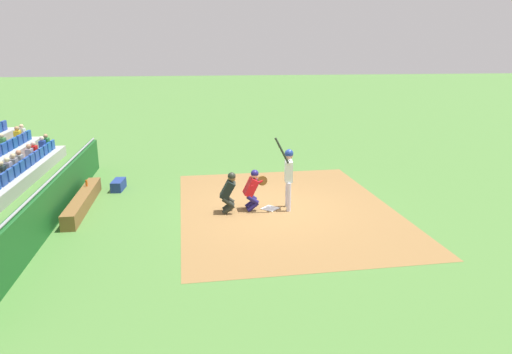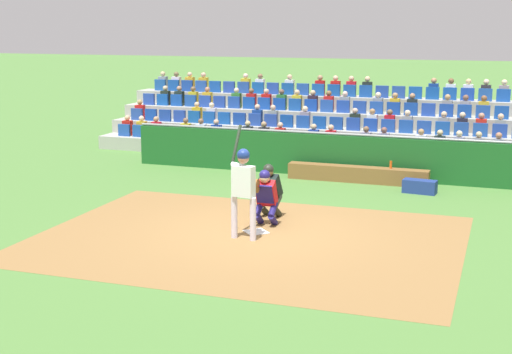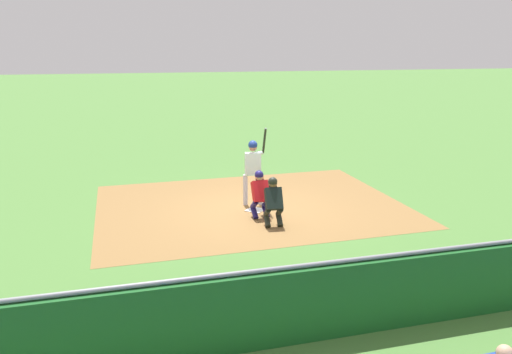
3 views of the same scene
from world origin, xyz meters
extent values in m
plane|color=#4B7B37|center=(0.00, 0.00, 0.00)|extent=(160.00, 160.00, 0.00)
cube|color=olive|center=(0.00, 0.50, 0.00)|extent=(8.64, 6.57, 0.01)
cube|color=white|center=(0.00, 0.00, 0.02)|extent=(0.62, 0.62, 0.02)
cylinder|color=silver|center=(-0.14, 0.57, 0.45)|extent=(0.15, 0.15, 0.90)
cylinder|color=silver|center=(0.29, 0.51, 0.45)|extent=(0.15, 0.15, 0.90)
cube|color=silver|center=(0.07, 0.54, 1.21)|extent=(0.47, 0.28, 0.63)
sphere|color=#AE745D|center=(0.07, 0.54, 1.69)|extent=(0.23, 0.23, 0.23)
sphere|color=navy|center=(0.07, 0.54, 1.75)|extent=(0.26, 0.26, 0.26)
cylinder|color=silver|center=(0.12, 0.51, 1.51)|extent=(0.48, 0.20, 0.14)
cylinder|color=silver|center=(0.30, 0.49, 1.51)|extent=(0.18, 0.16, 0.13)
cylinder|color=black|center=(0.33, 0.27, 1.91)|extent=(0.10, 0.44, 0.77)
sphere|color=black|center=(0.35, 0.46, 1.54)|extent=(0.06, 0.06, 0.06)
cylinder|color=navy|center=(-0.18, -0.58, 0.15)|extent=(0.15, 0.39, 0.34)
cylinder|color=navy|center=(-0.18, -0.58, 0.37)|extent=(0.15, 0.39, 0.33)
cylinder|color=navy|center=(0.14, -0.57, 0.15)|extent=(0.15, 0.39, 0.34)
cylinder|color=navy|center=(0.14, -0.57, 0.37)|extent=(0.15, 0.39, 0.33)
cube|color=red|center=(-0.02, -0.60, 0.73)|extent=(0.44, 0.47, 0.60)
cube|color=navy|center=(-0.02, -0.48, 0.73)|extent=(0.39, 0.26, 0.44)
sphere|color=tan|center=(-0.02, -0.48, 1.08)|extent=(0.22, 0.22, 0.22)
cube|color=black|center=(-0.02, -0.48, 1.08)|extent=(0.20, 0.13, 0.20)
sphere|color=navy|center=(-0.02, -0.48, 1.14)|extent=(0.24, 0.24, 0.24)
cylinder|color=brown|center=(0.09, -0.27, 0.95)|extent=(0.08, 0.30, 0.30)
cylinder|color=red|center=(0.12, -0.44, 0.88)|extent=(0.17, 0.40, 0.22)
cylinder|color=#242820|center=(-0.04, -1.29, 0.15)|extent=(0.18, 0.40, 0.34)
cylinder|color=#242820|center=(-0.04, -1.29, 0.37)|extent=(0.18, 0.39, 0.33)
cylinder|color=#242820|center=(0.28, -1.32, 0.15)|extent=(0.18, 0.40, 0.34)
cylinder|color=#242820|center=(0.28, -1.32, 0.37)|extent=(0.18, 0.39, 0.33)
cube|color=black|center=(0.12, -1.32, 0.72)|extent=(0.46, 0.51, 0.60)
cube|color=#242820|center=(0.13, -1.21, 0.72)|extent=(0.40, 0.30, 0.43)
sphere|color=brown|center=(0.13, -1.19, 1.07)|extent=(0.22, 0.22, 0.22)
cube|color=black|center=(0.13, -1.19, 1.07)|extent=(0.21, 0.15, 0.19)
sphere|color=#242820|center=(0.13, -1.19, 1.13)|extent=(0.24, 0.24, 0.24)
cube|color=#195721|center=(0.00, -6.27, 0.60)|extent=(12.10, 0.24, 1.20)
cylinder|color=gray|center=(0.00, -6.27, 1.24)|extent=(12.10, 0.07, 0.07)
cube|color=brown|center=(-0.94, -5.72, 0.22)|extent=(3.93, 0.40, 0.44)
cylinder|color=#D25115|center=(-1.85, -5.77, 0.54)|extent=(0.07, 0.07, 0.21)
cube|color=navy|center=(-2.76, -4.91, 0.18)|extent=(0.89, 0.45, 0.35)
cube|color=#1C49A3|center=(-7.96, -8.44, 0.67)|extent=(0.44, 0.10, 0.42)
cube|color=#257A36|center=(-7.96, -8.68, 0.72)|extent=(0.32, 0.22, 0.52)
sphere|color=#AA805A|center=(-7.96, -8.68, 1.08)|extent=(0.19, 0.19, 0.19)
cube|color=#164A9F|center=(-7.39, -8.44, 0.67)|extent=(0.44, 0.10, 0.42)
cube|color=#233E92|center=(-7.39, -8.68, 0.72)|extent=(0.32, 0.22, 0.52)
sphere|color=beige|center=(-7.39, -8.68, 1.08)|extent=(0.19, 0.19, 0.19)
cube|color=#1941A2|center=(-6.83, -8.44, 0.67)|extent=(0.44, 0.10, 0.42)
cube|color=#1B49A1|center=(-6.26, -8.44, 0.67)|extent=(0.44, 0.10, 0.42)
cube|color=red|center=(-6.26, -8.68, 0.72)|extent=(0.32, 0.22, 0.52)
sphere|color=beige|center=(-6.26, -8.68, 1.08)|extent=(0.19, 0.19, 0.19)
cube|color=#2041A3|center=(-5.69, -8.44, 0.67)|extent=(0.44, 0.10, 0.42)
cube|color=#938D9A|center=(-5.69, -8.68, 0.72)|extent=(0.32, 0.22, 0.52)
sphere|color=#AB7558|center=(-5.69, -8.68, 1.08)|extent=(0.19, 0.19, 0.19)
cube|color=#2045A0|center=(-5.12, -8.44, 0.67)|extent=(0.44, 0.10, 0.42)
cube|color=#1B3E9A|center=(-4.55, -8.44, 0.67)|extent=(0.44, 0.10, 0.42)
cube|color=gray|center=(-4.55, -8.68, 0.72)|extent=(0.32, 0.22, 0.52)
sphere|color=#AD7152|center=(-4.55, -8.68, 1.08)|extent=(0.19, 0.19, 0.19)
cube|color=#19429C|center=(-3.98, -8.44, 0.67)|extent=(0.44, 0.10, 0.42)
cube|color=gray|center=(-3.98, -8.68, 0.72)|extent=(0.32, 0.22, 0.52)
sphere|color=tan|center=(-3.98, -8.68, 1.08)|extent=(0.19, 0.19, 0.19)
cube|color=#1C449E|center=(-3.41, -8.44, 0.67)|extent=(0.44, 0.10, 0.42)
cube|color=gray|center=(-3.41, -8.68, 0.72)|extent=(0.32, 0.22, 0.52)
sphere|color=beige|center=(-3.41, -8.68, 1.08)|extent=(0.19, 0.19, 0.19)
cube|color=#2148A0|center=(-2.84, -8.44, 0.67)|extent=(0.44, 0.10, 0.42)
cube|color=#1C2B2A|center=(-2.84, -8.68, 0.72)|extent=(0.32, 0.22, 0.52)
sphere|color=tan|center=(-2.84, -8.68, 1.08)|extent=(0.19, 0.19, 0.19)
cube|color=#1F4197|center=(-2.28, -8.44, 0.67)|extent=(0.44, 0.10, 0.42)
cube|color=#15499F|center=(-7.96, -9.39, 1.12)|extent=(0.44, 0.10, 0.42)
cube|color=silver|center=(-7.96, -9.63, 1.17)|extent=(0.32, 0.22, 0.52)
sphere|color=#D8AE84|center=(-7.96, -9.63, 1.53)|extent=(0.19, 0.19, 0.19)
cube|color=#1F43A1|center=(-7.39, -9.39, 1.12)|extent=(0.44, 0.10, 0.42)
cube|color=gold|center=(-7.39, -9.63, 1.17)|extent=(0.32, 0.22, 0.52)
sphere|color=#A87A51|center=(-7.39, -9.63, 1.53)|extent=(0.19, 0.19, 0.19)
cube|color=#1A439C|center=(-6.83, -9.39, 1.12)|extent=(0.44, 0.10, 0.42)
cube|color=#154898|center=(-6.26, -9.39, 1.12)|extent=(0.44, 0.10, 0.42)
cube|color=#17409E|center=(-5.69, -9.39, 1.12)|extent=(0.44, 0.10, 0.42)
cube|color=#387A3D|center=(-5.69, -9.63, 1.17)|extent=(0.32, 0.22, 0.52)
sphere|color=#CBB188|center=(-5.69, -9.63, 1.53)|extent=(0.19, 0.19, 0.19)
cube|color=#1A479F|center=(-5.12, -9.39, 1.12)|extent=(0.44, 0.10, 0.42)
cube|color=#223E9E|center=(-7.96, -10.34, 1.58)|extent=(0.44, 0.10, 0.42)
camera|label=1|loc=(12.92, -2.40, 4.69)|focal=31.62mm
camera|label=2|loc=(-5.03, 14.00, 4.30)|focal=51.37mm
camera|label=3|loc=(-3.40, -12.66, 4.39)|focal=34.77mm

